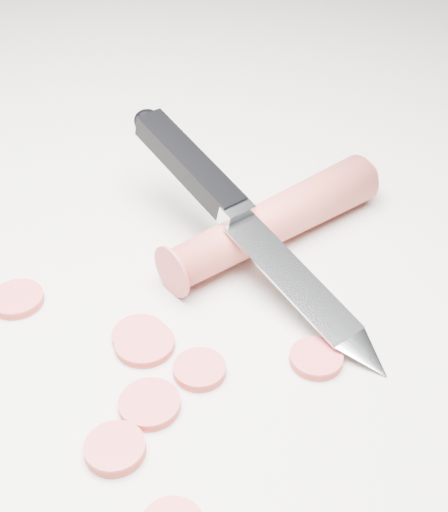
% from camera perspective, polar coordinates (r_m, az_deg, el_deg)
% --- Properties ---
extents(ground, '(2.40, 2.40, 0.00)m').
position_cam_1_polar(ground, '(0.47, -3.95, -3.99)').
color(ground, beige).
rests_on(ground, ground).
extents(carrot, '(0.12, 0.17, 0.03)m').
position_cam_1_polar(carrot, '(0.52, 4.05, 2.84)').
color(carrot, '#C0463A').
rests_on(carrot, ground).
extents(carrot_slice_0, '(0.04, 0.04, 0.01)m').
position_cam_1_polar(carrot_slice_0, '(0.49, -16.23, -3.33)').
color(carrot_slice_0, '#C64141').
rests_on(carrot_slice_0, ground).
extents(carrot_slice_1, '(0.03, 0.03, 0.01)m').
position_cam_1_polar(carrot_slice_1, '(0.45, -6.79, -6.35)').
color(carrot_slice_1, '#C64141').
rests_on(carrot_slice_1, ground).
extents(carrot_slice_2, '(0.03, 0.03, 0.01)m').
position_cam_1_polar(carrot_slice_2, '(0.43, -1.98, -9.07)').
color(carrot_slice_2, '#C64141').
rests_on(carrot_slice_2, ground).
extents(carrot_slice_3, '(0.03, 0.03, 0.01)m').
position_cam_1_polar(carrot_slice_3, '(0.40, -8.72, -14.99)').
color(carrot_slice_3, '#C64141').
rests_on(carrot_slice_3, ground).
extents(carrot_slice_4, '(0.03, 0.03, 0.01)m').
position_cam_1_polar(carrot_slice_4, '(0.44, 7.39, -8.13)').
color(carrot_slice_4, '#C64141').
rests_on(carrot_slice_4, ground).
extents(carrot_slice_5, '(0.04, 0.04, 0.01)m').
position_cam_1_polar(carrot_slice_5, '(0.45, -6.36, -6.99)').
color(carrot_slice_5, '#C64141').
rests_on(carrot_slice_5, ground).
extents(carrot_slice_7, '(0.04, 0.04, 0.01)m').
position_cam_1_polar(carrot_slice_7, '(0.42, -5.98, -11.70)').
color(carrot_slice_7, '#C64141').
rests_on(carrot_slice_7, ground).
extents(kitchen_knife, '(0.24, 0.16, 0.08)m').
position_cam_1_polar(kitchen_knife, '(0.48, 2.13, 2.57)').
color(kitchen_knife, '#B9BBC0').
rests_on(kitchen_knife, ground).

